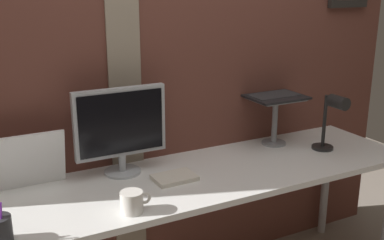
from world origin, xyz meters
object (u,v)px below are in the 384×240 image
desk_lamp (332,117)px  coffee_mug (132,202)px  laptop (269,86)px  monitor (121,126)px  whiteboard_panel (21,162)px

desk_lamp → coffee_mug: 1.24m
coffee_mug → laptop: bearing=25.2°
monitor → laptop: 0.93m
monitor → coffee_mug: (-0.10, -0.41, -0.20)m
whiteboard_panel → coffee_mug: (0.36, -0.44, -0.09)m
monitor → whiteboard_panel: (-0.46, 0.03, -0.11)m
whiteboard_panel → coffee_mug: 0.57m
desk_lamp → coffee_mug: size_ratio=2.46×
laptop → coffee_mug: size_ratio=2.43×
laptop → coffee_mug: (-1.02, -0.48, -0.29)m
monitor → laptop: (0.92, 0.08, 0.09)m
laptop → coffee_mug: laptop is taller
coffee_mug → monitor: bearing=76.2°
monitor → laptop: bearing=4.6°
laptop → whiteboard_panel: laptop is taller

